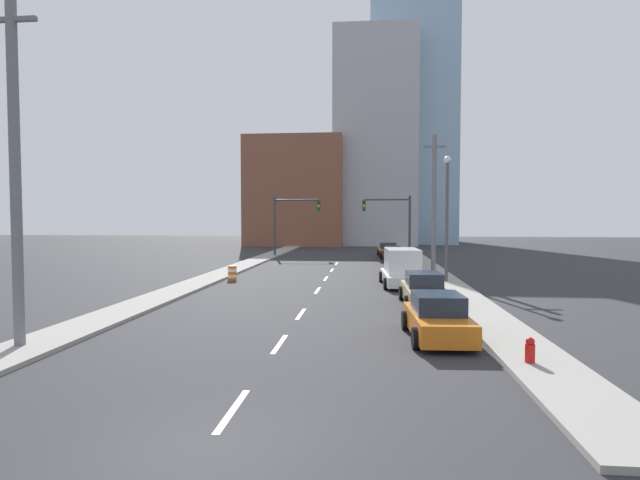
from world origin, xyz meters
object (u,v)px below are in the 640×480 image
utility_pole_right_mid (434,204)px  sedan_maroon (392,254)px  street_lamp (447,209)px  sedan_red (403,265)px  sedan_tan (424,290)px  box_truck_white (402,268)px  sedan_navy (399,258)px  sedan_yellow (388,250)px  sedan_orange (438,318)px  utility_pole_left_near (15,170)px  traffic_signal_right (396,217)px  fire_hydrant (530,353)px  traffic_signal_left (288,217)px  traffic_barrel (232,273)px

utility_pole_right_mid → sedan_maroon: bearing=101.1°
street_lamp → sedan_red: bearing=116.6°
sedan_tan → box_truck_white: (-0.59, 6.46, 0.35)m
street_lamp → sedan_maroon: size_ratio=1.60×
box_truck_white → sedan_navy: bearing=84.3°
sedan_yellow → sedan_orange: bearing=-92.8°
sedan_maroon → sedan_yellow: bearing=89.4°
utility_pole_left_near → box_truck_white: 20.49m
sedan_yellow → traffic_signal_right: bearing=-60.1°
box_truck_white → sedan_navy: box_truck_white is taller
fire_hydrant → sedan_yellow: sedan_yellow is taller
street_lamp → box_truck_white: (-2.81, -1.50, -3.51)m
sedan_orange → sedan_yellow: (-0.31, 35.56, -0.04)m
sedan_tan → traffic_signal_left: bearing=110.1°
fire_hydrant → sedan_orange: (-2.04, 3.02, 0.28)m
box_truck_white → sedan_maroon: (0.25, 17.33, -0.41)m
traffic_signal_left → utility_pole_right_mid: (12.87, -15.94, 0.89)m
sedan_tan → sedan_yellow: (-0.55, 29.11, -0.04)m
sedan_red → sedan_yellow: (-0.48, 16.57, -0.00)m
sedan_navy → sedan_yellow: size_ratio=1.00×
utility_pole_right_mid → box_truck_white: (-2.54, -5.61, -3.96)m
traffic_signal_left → fire_hydrant: 39.76m
traffic_signal_right → sedan_tan: 28.22m
sedan_tan → box_truck_white: bearing=94.0°
utility_pole_left_near → fire_hydrant: 15.83m
utility_pole_left_near → traffic_barrel: utility_pole_left_near is taller
utility_pole_right_mid → sedan_red: (-2.03, 0.47, -4.35)m
utility_pole_left_near → sedan_maroon: (12.84, 32.87, -4.87)m
fire_hydrant → street_lamp: bearing=88.6°
traffic_signal_right → sedan_tan: (-0.17, -28.01, -3.42)m
traffic_barrel → street_lamp: bearing=-0.5°
utility_pole_left_near → traffic_signal_left: bearing=86.5°
sedan_navy → utility_pole_right_mid: bearing=-72.7°
traffic_signal_right → sedan_navy: 10.35m
fire_hydrant → sedan_red: 22.09m
utility_pole_left_near → sedan_orange: utility_pole_left_near is taller
fire_hydrant → utility_pole_left_near: bearing=178.5°
traffic_signal_left → traffic_barrel: traffic_signal_left is taller
utility_pole_left_near → sedan_red: (13.10, 21.62, -4.85)m
traffic_signal_left → street_lamp: bearing=-56.8°
sedan_red → utility_pole_right_mid: bearing=-15.9°
traffic_signal_left → sedan_navy: traffic_signal_left is taller
traffic_signal_left → sedan_tan: (10.91, -28.01, -3.42)m
traffic_barrel → sedan_maroon: (10.97, 15.70, 0.16)m
traffic_barrel → street_lamp: street_lamp is taller
traffic_signal_left → sedan_orange: 36.24m
sedan_tan → sedan_maroon: 23.79m
traffic_signal_right → box_truck_white: (-0.75, -21.55, -3.07)m
traffic_signal_right → traffic_signal_left: bearing=180.0°
street_lamp → sedan_tan: bearing=-105.6°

